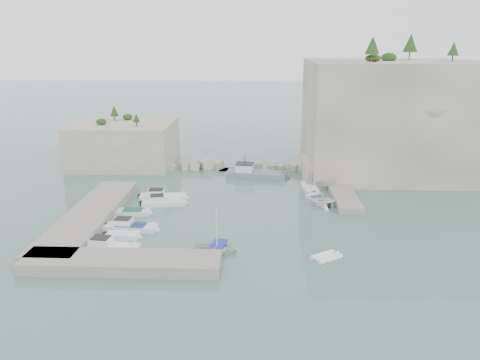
{
  "coord_description": "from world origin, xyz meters",
  "views": [
    {
      "loc": [
        2.31,
        -50.52,
        19.77
      ],
      "look_at": [
        0.0,
        6.0,
        3.0
      ],
      "focal_mm": 35.0,
      "sensor_mm": 36.0,
      "label": 1
    }
  ],
  "objects_px": {
    "motorboat_c": "(133,214)",
    "tender_east_a": "(323,206)",
    "tender_east_c": "(309,190)",
    "work_boat": "(256,177)",
    "motorboat_e": "(123,238)",
    "motorboat_f": "(110,250)",
    "motorboat_a": "(163,199)",
    "motorboat_b": "(164,205)",
    "inflatable_dinghy": "(326,259)",
    "tender_east_d": "(321,188)",
    "tender_east_b": "(319,202)",
    "motorboat_d": "(131,230)",
    "rowboat": "(217,252)"
  },
  "relations": [
    {
      "from": "work_boat",
      "to": "motorboat_d",
      "type": "bearing_deg",
      "value": -115.1
    },
    {
      "from": "motorboat_c",
      "to": "motorboat_f",
      "type": "distance_m",
      "value": 9.99
    },
    {
      "from": "motorboat_c",
      "to": "tender_east_a",
      "type": "height_order",
      "value": "tender_east_a"
    },
    {
      "from": "tender_east_d",
      "to": "motorboat_a",
      "type": "bearing_deg",
      "value": 124.44
    },
    {
      "from": "motorboat_e",
      "to": "inflatable_dinghy",
      "type": "height_order",
      "value": "motorboat_e"
    },
    {
      "from": "motorboat_c",
      "to": "tender_east_c",
      "type": "height_order",
      "value": "same"
    },
    {
      "from": "inflatable_dinghy",
      "to": "tender_east_b",
      "type": "relative_size",
      "value": 0.64
    },
    {
      "from": "motorboat_b",
      "to": "tender_east_c",
      "type": "distance_m",
      "value": 20.26
    },
    {
      "from": "motorboat_a",
      "to": "work_boat",
      "type": "distance_m",
      "value": 16.23
    },
    {
      "from": "motorboat_d",
      "to": "tender_east_c",
      "type": "bearing_deg",
      "value": 40.72
    },
    {
      "from": "motorboat_c",
      "to": "motorboat_e",
      "type": "bearing_deg",
      "value": -85.34
    },
    {
      "from": "motorboat_a",
      "to": "inflatable_dinghy",
      "type": "relative_size",
      "value": 2.21
    },
    {
      "from": "motorboat_c",
      "to": "motorboat_a",
      "type": "bearing_deg",
      "value": 65.41
    },
    {
      "from": "tender_east_b",
      "to": "motorboat_e",
      "type": "bearing_deg",
      "value": 93.58
    },
    {
      "from": "motorboat_d",
      "to": "rowboat",
      "type": "xyz_separation_m",
      "value": [
        9.89,
        -5.2,
        0.0
      ]
    },
    {
      "from": "motorboat_c",
      "to": "tender_east_d",
      "type": "relative_size",
      "value": 1.04
    },
    {
      "from": "motorboat_f",
      "to": "rowboat",
      "type": "bearing_deg",
      "value": 6.77
    },
    {
      "from": "motorboat_e",
      "to": "motorboat_f",
      "type": "relative_size",
      "value": 0.59
    },
    {
      "from": "tender_east_b",
      "to": "work_boat",
      "type": "bearing_deg",
      "value": 10.0
    },
    {
      "from": "work_boat",
      "to": "tender_east_b",
      "type": "bearing_deg",
      "value": -47.36
    },
    {
      "from": "motorboat_a",
      "to": "tender_east_d",
      "type": "xyz_separation_m",
      "value": [
        21.21,
        5.5,
        0.0
      ]
    },
    {
      "from": "work_boat",
      "to": "inflatable_dinghy",
      "type": "bearing_deg",
      "value": -68.8
    },
    {
      "from": "motorboat_a",
      "to": "inflatable_dinghy",
      "type": "height_order",
      "value": "motorboat_a"
    },
    {
      "from": "motorboat_a",
      "to": "work_boat",
      "type": "relative_size",
      "value": 0.68
    },
    {
      "from": "motorboat_c",
      "to": "tender_east_a",
      "type": "xyz_separation_m",
      "value": [
        23.0,
        3.69,
        0.0
      ]
    },
    {
      "from": "motorboat_a",
      "to": "tender_east_d",
      "type": "height_order",
      "value": "tender_east_d"
    },
    {
      "from": "motorboat_c",
      "to": "work_boat",
      "type": "distance_m",
      "value": 22.13
    },
    {
      "from": "motorboat_a",
      "to": "motorboat_c",
      "type": "relative_size",
      "value": 1.48
    },
    {
      "from": "tender_east_c",
      "to": "work_boat",
      "type": "bearing_deg",
      "value": 44.61
    },
    {
      "from": "inflatable_dinghy",
      "to": "motorboat_e",
      "type": "bearing_deg",
      "value": 135.16
    },
    {
      "from": "motorboat_e",
      "to": "tender_east_a",
      "type": "distance_m",
      "value": 24.71
    },
    {
      "from": "motorboat_c",
      "to": "tender_east_b",
      "type": "xyz_separation_m",
      "value": [
        22.72,
        5.18,
        0.0
      ]
    },
    {
      "from": "motorboat_f",
      "to": "motorboat_d",
      "type": "bearing_deg",
      "value": 88.44
    },
    {
      "from": "tender_east_a",
      "to": "tender_east_c",
      "type": "xyz_separation_m",
      "value": [
        -0.96,
        6.82,
        0.0
      ]
    },
    {
      "from": "tender_east_b",
      "to": "tender_east_d",
      "type": "bearing_deg",
      "value": -34.54
    },
    {
      "from": "motorboat_e",
      "to": "inflatable_dinghy",
      "type": "relative_size",
      "value": 1.26
    },
    {
      "from": "inflatable_dinghy",
      "to": "tender_east_c",
      "type": "bearing_deg",
      "value": 54.63
    },
    {
      "from": "inflatable_dinghy",
      "to": "work_boat",
      "type": "bearing_deg",
      "value": 70.14
    },
    {
      "from": "motorboat_b",
      "to": "tender_east_d",
      "type": "distance_m",
      "value": 22.1
    },
    {
      "from": "motorboat_a",
      "to": "motorboat_d",
      "type": "distance_m",
      "value": 10.63
    },
    {
      "from": "motorboat_b",
      "to": "motorboat_e",
      "type": "relative_size",
      "value": 1.58
    },
    {
      "from": "motorboat_c",
      "to": "work_boat",
      "type": "relative_size",
      "value": 0.46
    },
    {
      "from": "motorboat_d",
      "to": "tender_east_c",
      "type": "height_order",
      "value": "motorboat_d"
    },
    {
      "from": "inflatable_dinghy",
      "to": "tender_east_a",
      "type": "distance_m",
      "value": 14.81
    },
    {
      "from": "motorboat_a",
      "to": "motorboat_b",
      "type": "relative_size",
      "value": 1.11
    },
    {
      "from": "tender_east_a",
      "to": "work_boat",
      "type": "bearing_deg",
      "value": 30.24
    },
    {
      "from": "motorboat_a",
      "to": "tender_east_c",
      "type": "xyz_separation_m",
      "value": [
        19.54,
        4.71,
        0.0
      ]
    },
    {
      "from": "motorboat_b",
      "to": "motorboat_a",
      "type": "bearing_deg",
      "value": 92.45
    },
    {
      "from": "motorboat_a",
      "to": "work_boat",
      "type": "height_order",
      "value": "work_boat"
    },
    {
      "from": "inflatable_dinghy",
      "to": "tender_east_a",
      "type": "height_order",
      "value": "tender_east_a"
    }
  ]
}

